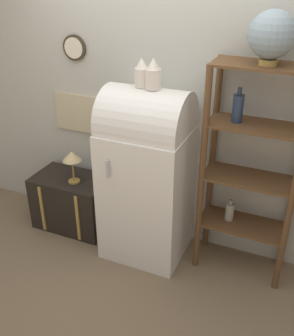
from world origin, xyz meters
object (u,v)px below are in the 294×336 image
(refrigerator, at_px, (147,173))
(suitcase_trunk, at_px, (73,202))
(vase_left, at_px, (142,73))
(desk_lamp, at_px, (72,158))
(globe, at_px, (272,35))
(vase_center, at_px, (153,75))

(refrigerator, relative_size, suitcase_trunk, 2.10)
(vase_left, relative_size, desk_lamp, 0.69)
(suitcase_trunk, distance_m, globe, 2.36)
(globe, relative_size, vase_center, 1.54)
(vase_left, height_order, vase_center, vase_center)
(refrigerator, height_order, desk_lamp, refrigerator)
(suitcase_trunk, bearing_deg, vase_center, -3.47)
(refrigerator, distance_m, desk_lamp, 0.74)
(refrigerator, bearing_deg, desk_lamp, -179.66)
(refrigerator, bearing_deg, suitcase_trunk, 176.95)
(refrigerator, distance_m, vase_left, 0.84)
(suitcase_trunk, bearing_deg, desk_lamp, -32.25)
(globe, distance_m, vase_center, 0.86)
(refrigerator, height_order, vase_left, vase_left)
(vase_center, bearing_deg, desk_lamp, 179.64)
(globe, bearing_deg, vase_left, -175.40)
(suitcase_trunk, bearing_deg, globe, 1.21)
(globe, xyz_separation_m, vase_left, (-0.89, -0.07, -0.32))
(refrigerator, xyz_separation_m, suitcase_trunk, (-0.82, 0.04, -0.52))
(vase_left, distance_m, desk_lamp, 1.09)
(vase_left, xyz_separation_m, desk_lamp, (-0.70, -0.01, -0.84))
(vase_center, bearing_deg, suitcase_trunk, 176.53)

